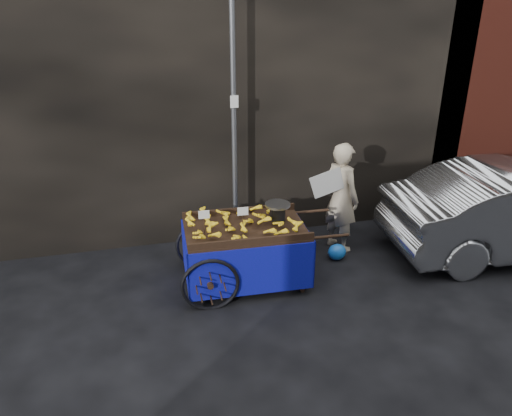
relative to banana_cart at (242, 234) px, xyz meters
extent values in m
plane|color=black|center=(-0.15, -0.12, -0.78)|extent=(80.00, 80.00, 0.00)
cube|color=black|center=(-1.15, 2.48, 1.72)|extent=(11.00, 2.00, 5.00)
cube|color=#591E14|center=(5.35, 2.48, 1.72)|extent=(3.00, 2.00, 5.00)
cylinder|color=slate|center=(0.15, 1.18, 1.22)|extent=(0.08, 0.08, 4.00)
cube|color=white|center=(0.15, 1.13, 1.62)|extent=(0.12, 0.02, 0.18)
cube|color=black|center=(0.05, 0.00, 0.06)|extent=(1.72, 1.12, 0.06)
cube|color=black|center=(0.07, 0.49, 0.13)|extent=(1.68, 0.11, 0.11)
cube|color=black|center=(0.04, -0.50, 0.13)|extent=(1.68, 0.11, 0.11)
cube|color=black|center=(0.77, -0.45, -0.36)|extent=(0.05, 0.05, 0.84)
cube|color=black|center=(0.81, 0.39, -0.36)|extent=(0.05, 0.05, 0.84)
cylinder|color=black|center=(1.14, -0.47, 0.06)|extent=(0.53, 0.06, 0.04)
cylinder|color=black|center=(1.17, 0.37, 0.06)|extent=(0.53, 0.06, 0.04)
torus|color=black|center=(-0.55, -0.55, -0.42)|extent=(0.79, 0.08, 0.79)
torus|color=black|center=(-0.50, 0.59, -0.42)|extent=(0.79, 0.08, 0.79)
cylinder|color=black|center=(-0.52, 0.02, -0.42)|extent=(0.10, 1.18, 0.05)
cube|color=navy|center=(0.03, -0.54, -0.30)|extent=(1.72, 0.09, 0.71)
cube|color=navy|center=(0.07, 0.53, -0.30)|extent=(1.72, 0.09, 0.71)
cube|color=navy|center=(-0.80, 0.03, -0.30)|extent=(0.06, 1.09, 0.71)
cube|color=navy|center=(0.90, -0.04, -0.30)|extent=(0.06, 1.09, 0.71)
cube|color=black|center=(0.53, 0.03, 0.23)|extent=(0.19, 0.15, 0.17)
cylinder|color=silver|center=(0.53, 0.03, 0.38)|extent=(0.37, 0.37, 0.03)
cube|color=white|center=(-0.53, -0.10, 0.40)|extent=(0.15, 0.02, 0.12)
cube|color=white|center=(0.00, -0.12, 0.40)|extent=(0.15, 0.02, 0.12)
imported|color=tan|center=(1.76, 0.66, 0.11)|extent=(0.66, 0.77, 1.79)
cube|color=#B7B7B0|center=(1.47, 0.56, 0.42)|extent=(0.59, 0.05, 0.50)
ellipsoid|color=blue|center=(1.59, 0.28, -0.65)|extent=(0.29, 0.23, 0.26)
camera|label=1|loc=(-1.28, -6.09, 3.20)|focal=35.00mm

